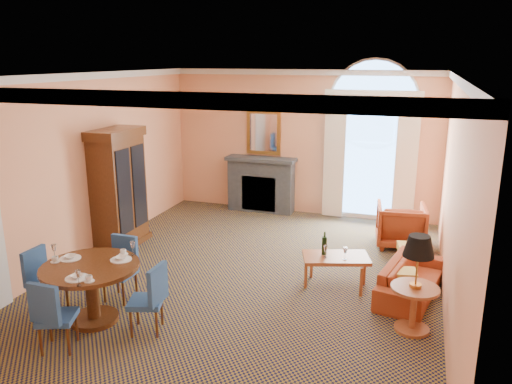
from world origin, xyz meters
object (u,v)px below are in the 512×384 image
(dining_table, at_px, (91,281))
(coffee_table, at_px, (335,258))
(armoire, at_px, (119,191))
(sofa, at_px, (412,279))
(armchair, at_px, (401,225))
(side_table, at_px, (417,272))

(dining_table, relative_size, coffee_table, 1.15)
(dining_table, xyz_separation_m, coffee_table, (2.89, 2.08, -0.12))
(armoire, distance_m, coffee_table, 4.21)
(sofa, height_order, armchair, armchair)
(sofa, xyz_separation_m, side_table, (0.05, -1.06, 0.57))
(armoire, height_order, coffee_table, armoire)
(dining_table, distance_m, armchair, 5.65)
(coffee_table, bearing_deg, dining_table, -162.11)
(armoire, height_order, side_table, armoire)
(armoire, xyz_separation_m, side_table, (5.32, -1.47, -0.24))
(coffee_table, xyz_separation_m, side_table, (1.19, -0.96, 0.36))
(armchair, height_order, coffee_table, coffee_table)
(coffee_table, height_order, side_table, side_table)
(armoire, height_order, armchair, armoire)
(dining_table, distance_m, sofa, 4.59)
(sofa, height_order, side_table, side_table)
(armchair, bearing_deg, dining_table, 41.27)
(dining_table, xyz_separation_m, side_table, (4.07, 1.11, 0.24))
(armoire, xyz_separation_m, coffee_table, (4.13, -0.50, -0.60))
(side_table, bearing_deg, coffee_table, 140.90)
(sofa, relative_size, coffee_table, 1.55)
(armchair, height_order, side_table, side_table)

